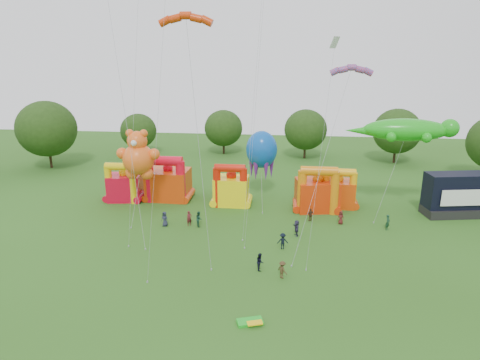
# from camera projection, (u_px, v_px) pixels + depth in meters

# --- Properties ---
(ground) EXTENTS (160.00, 160.00, 0.00)m
(ground) POSITION_uv_depth(u_px,v_px,m) (220.00, 333.00, 32.11)
(ground) COLOR #295116
(ground) RESTS_ON ground
(tree_ring) EXTENTS (124.87, 126.98, 12.07)m
(tree_ring) POSITION_uv_depth(u_px,v_px,m) (204.00, 253.00, 31.02)
(tree_ring) COLOR #352314
(tree_ring) RESTS_ON ground
(bouncy_castle_0) EXTENTS (4.97, 4.22, 5.73)m
(bouncy_castle_0) POSITION_uv_depth(u_px,v_px,m) (124.00, 185.00, 60.22)
(bouncy_castle_0) COLOR red
(bouncy_castle_0) RESTS_ON ground
(bouncy_castle_1) EXTENTS (5.88, 4.76, 6.64)m
(bouncy_castle_1) POSITION_uv_depth(u_px,v_px,m) (168.00, 182.00, 60.56)
(bouncy_castle_1) COLOR red
(bouncy_castle_1) RESTS_ON ground
(bouncy_castle_2) EXTENTS (4.64, 3.74, 6.03)m
(bouncy_castle_2) POSITION_uv_depth(u_px,v_px,m) (231.00, 189.00, 58.41)
(bouncy_castle_2) COLOR yellow
(bouncy_castle_2) RESTS_ON ground
(bouncy_castle_3) EXTENTS (5.96, 5.11, 6.31)m
(bouncy_castle_3) POSITION_uv_depth(u_px,v_px,m) (317.00, 193.00, 56.43)
(bouncy_castle_3) COLOR red
(bouncy_castle_3) RESTS_ON ground
(bouncy_castle_4) EXTENTS (4.80, 3.97, 5.59)m
(bouncy_castle_4) POSITION_uv_depth(u_px,v_px,m) (338.00, 191.00, 57.91)
(bouncy_castle_4) COLOR #D1400B
(bouncy_castle_4) RESTS_ON ground
(stage_trailer) EXTENTS (9.31, 4.85, 5.58)m
(stage_trailer) POSITION_uv_depth(u_px,v_px,m) (460.00, 195.00, 54.63)
(stage_trailer) COLOR black
(stage_trailer) RESTS_ON ground
(teddy_bear_kite) EXTENTS (5.68, 8.05, 11.00)m
(teddy_bear_kite) POSITION_uv_depth(u_px,v_px,m) (138.00, 166.00, 54.45)
(teddy_bear_kite) COLOR orange
(teddy_bear_kite) RESTS_ON ground
(gecko_kite) EXTENTS (14.06, 7.89, 12.30)m
(gecko_kite) POSITION_uv_depth(u_px,v_px,m) (396.00, 161.00, 53.90)
(gecko_kite) COLOR #1CAB18
(gecko_kite) RESTS_ON ground
(octopus_kite) EXTENTS (4.45, 9.70, 9.64)m
(octopus_kite) POSITION_uv_depth(u_px,v_px,m) (262.00, 158.00, 60.74)
(octopus_kite) COLOR #0B4EB1
(octopus_kite) RESTS_ON ground
(parafoil_kites) EXTENTS (32.00, 15.48, 27.99)m
(parafoil_kites) POSITION_uv_depth(u_px,v_px,m) (194.00, 132.00, 45.76)
(parafoil_kites) COLOR red
(parafoil_kites) RESTS_ON ground
(diamond_kites) EXTENTS (21.54, 16.54, 37.29)m
(diamond_kites) POSITION_uv_depth(u_px,v_px,m) (219.00, 94.00, 42.51)
(diamond_kites) COLOR red
(diamond_kites) RESTS_ON ground
(folded_kite_bundle) EXTENTS (2.21, 1.57, 0.31)m
(folded_kite_bundle) POSITION_uv_depth(u_px,v_px,m) (251.00, 322.00, 33.20)
(folded_kite_bundle) COLOR green
(folded_kite_bundle) RESTS_ON ground
(spectator_0) EXTENTS (1.04, 0.85, 1.84)m
(spectator_0) POSITION_uv_depth(u_px,v_px,m) (165.00, 219.00, 51.52)
(spectator_0) COLOR #24273C
(spectator_0) RESTS_ON ground
(spectator_1) EXTENTS (0.81, 0.77, 1.86)m
(spectator_1) POSITION_uv_depth(u_px,v_px,m) (189.00, 218.00, 51.67)
(spectator_1) COLOR #5A191F
(spectator_1) RESTS_ON ground
(spectator_2) EXTENTS (0.99, 1.11, 1.89)m
(spectator_2) POSITION_uv_depth(u_px,v_px,m) (199.00, 219.00, 51.50)
(spectator_2) COLOR #1D4833
(spectator_2) RESTS_ON ground
(spectator_3) EXTENTS (1.23, 0.79, 1.80)m
(spectator_3) POSITION_uv_depth(u_px,v_px,m) (283.00, 241.00, 45.57)
(spectator_3) COLOR black
(spectator_3) RESTS_ON ground
(spectator_4) EXTENTS (1.05, 0.83, 1.67)m
(spectator_4) POSITION_uv_depth(u_px,v_px,m) (311.00, 215.00, 53.06)
(spectator_4) COLOR #442C1B
(spectator_4) RESTS_ON ground
(spectator_5) EXTENTS (0.86, 1.82, 1.89)m
(spectator_5) POSITION_uv_depth(u_px,v_px,m) (297.00, 228.00, 48.83)
(spectator_5) COLOR #2F2A46
(spectator_5) RESTS_ON ground
(spectator_6) EXTENTS (0.97, 0.89, 1.67)m
(spectator_6) POSITION_uv_depth(u_px,v_px,m) (341.00, 218.00, 52.16)
(spectator_6) COLOR #521917
(spectator_6) RESTS_ON ground
(spectator_7) EXTENTS (0.76, 0.82, 1.89)m
(spectator_7) POSITION_uv_depth(u_px,v_px,m) (388.00, 222.00, 50.45)
(spectator_7) COLOR #183C25
(spectator_7) RESTS_ON ground
(spectator_8) EXTENTS (0.77, 0.93, 1.74)m
(spectator_8) POSITION_uv_depth(u_px,v_px,m) (260.00, 262.00, 41.19)
(spectator_8) COLOR black
(spectator_8) RESTS_ON ground
(spectator_9) EXTENTS (1.23, 1.24, 1.72)m
(spectator_9) POSITION_uv_depth(u_px,v_px,m) (282.00, 270.00, 39.67)
(spectator_9) COLOR #42301A
(spectator_9) RESTS_ON ground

